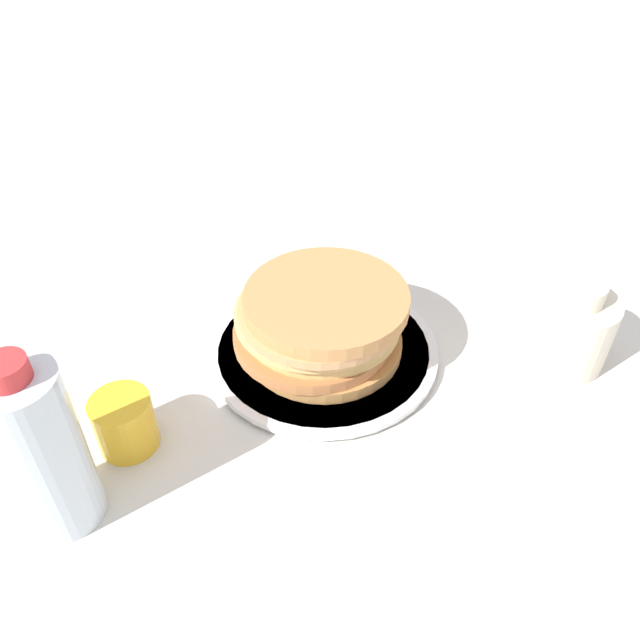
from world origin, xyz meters
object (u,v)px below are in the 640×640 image
cream_jug (568,327)px  pancake_stack (320,320)px  plate (320,351)px  juice_glass (125,423)px  water_bottle_near (42,450)px

cream_jug → pancake_stack: bearing=-113.9°
plate → juice_glass: (0.04, -0.23, 0.02)m
juice_glass → cream_jug: size_ratio=0.56×
water_bottle_near → cream_jug: bearing=88.6°
pancake_stack → juice_glass: bearing=-79.3°
cream_jug → water_bottle_near: bearing=-91.4°
cream_jug → water_bottle_near: 0.55m
plate → water_bottle_near: bearing=-71.2°
cream_jug → water_bottle_near: size_ratio=0.57×
juice_glass → water_bottle_near: (0.06, -0.07, 0.06)m
juice_glass → cream_jug: 0.49m
plate → juice_glass: bearing=-79.4°
plate → water_bottle_near: water_bottle_near is taller
juice_glass → cream_jug: cream_jug is taller
pancake_stack → cream_jug: cream_jug is taller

